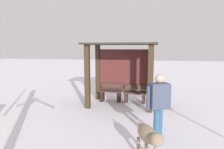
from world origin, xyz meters
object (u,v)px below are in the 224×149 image
Objects in this scene: bench_left_inside at (111,94)px; person_walking at (159,102)px; bus_shelter at (125,64)px; dog at (148,136)px; bench_center_inside at (135,95)px.

bench_left_inside is 0.57× the size of person_walking.
bus_shelter reaches higher than bench_left_inside.
bench_left_inside reaches higher than dog.
bench_center_inside is 3.44m from person_walking.
bench_left_inside reaches higher than bench_center_inside.
bus_shelter is 1.44m from bench_left_inside.
bench_center_inside is 1.00× the size of dog.
bench_left_inside is 4.62m from dog.
bus_shelter is at bearing -153.99° from bench_center_inside.
bus_shelter is 3.39m from person_walking.
dog is at bearing -68.10° from bench_left_inside.
bench_center_inside is (1.02, 0.00, -0.01)m from bench_left_inside.
bus_shelter is at bearing -16.88° from bench_left_inside.
bus_shelter is 2.97× the size of dog.
bench_center_inside is at bearing 99.25° from dog.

